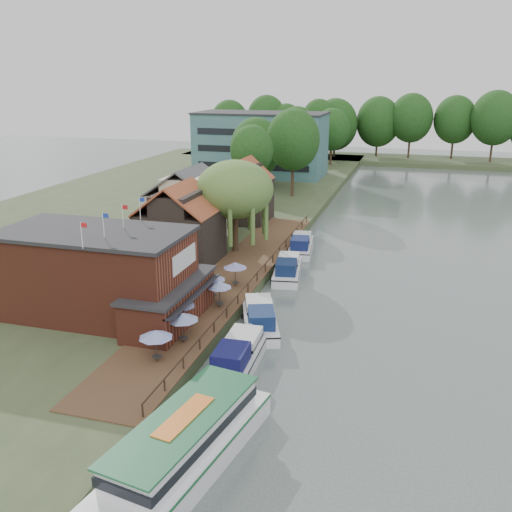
% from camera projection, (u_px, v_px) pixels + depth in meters
% --- Properties ---
extents(ground, '(260.00, 260.00, 0.00)m').
position_uv_depth(ground, '(286.00, 343.00, 45.20)').
color(ground, '#485352').
rests_on(ground, ground).
extents(land_bank, '(50.00, 140.00, 1.00)m').
position_uv_depth(land_bank, '(145.00, 213.00, 85.09)').
color(land_bank, '#384728').
rests_on(land_bank, ground).
extents(quay_deck, '(6.00, 50.00, 0.10)m').
position_uv_depth(quay_deck, '(231.00, 279.00, 56.17)').
color(quay_deck, '#47301E').
rests_on(quay_deck, land_bank).
extents(quay_rail, '(0.20, 49.00, 1.00)m').
position_uv_depth(quay_rail, '(259.00, 276.00, 55.76)').
color(quay_rail, black).
rests_on(quay_rail, land_bank).
extents(pub, '(20.00, 11.00, 7.30)m').
position_uv_depth(pub, '(118.00, 275.00, 46.63)').
color(pub, maroon).
rests_on(pub, land_bank).
extents(hotel_block, '(25.40, 12.40, 12.30)m').
position_uv_depth(hotel_block, '(261.00, 144.00, 112.90)').
color(hotel_block, '#38666B').
rests_on(hotel_block, land_bank).
extents(cottage_a, '(8.60, 7.60, 8.50)m').
position_uv_depth(cottage_a, '(180.00, 223.00, 60.42)').
color(cottage_a, black).
rests_on(cottage_a, land_bank).
extents(cottage_b, '(9.60, 8.60, 8.50)m').
position_uv_depth(cottage_b, '(190.00, 202.00, 70.37)').
color(cottage_b, beige).
rests_on(cottage_b, land_bank).
extents(cottage_c, '(7.60, 7.60, 8.50)m').
position_uv_depth(cottage_c, '(243.00, 190.00, 77.52)').
color(cottage_c, black).
rests_on(cottage_c, land_bank).
extents(willow, '(8.60, 8.60, 10.43)m').
position_uv_depth(willow, '(235.00, 207.00, 63.49)').
color(willow, '#476B2D').
rests_on(willow, land_bank).
extents(umbrella_0, '(2.41, 2.41, 2.38)m').
position_uv_depth(umbrella_0, '(156.00, 346.00, 39.62)').
color(umbrella_0, '#1C309C').
rests_on(umbrella_0, quay_deck).
extents(umbrella_1, '(2.46, 2.46, 2.38)m').
position_uv_depth(umbrella_1, '(183.00, 328.00, 42.47)').
color(umbrella_1, navy).
rests_on(umbrella_1, quay_deck).
extents(umbrella_2, '(2.37, 2.37, 2.38)m').
position_uv_depth(umbrella_2, '(181.00, 313.00, 45.00)').
color(umbrella_2, navy).
rests_on(umbrella_2, quay_deck).
extents(umbrella_3, '(2.12, 2.12, 2.38)m').
position_uv_depth(umbrella_3, '(220.00, 294.00, 48.87)').
color(umbrella_3, navy).
rests_on(umbrella_3, quay_deck).
extents(umbrella_4, '(2.34, 2.34, 2.38)m').
position_uv_depth(umbrella_4, '(213.00, 286.00, 50.73)').
color(umbrella_4, navy).
rests_on(umbrella_4, quay_deck).
extents(umbrella_5, '(2.29, 2.29, 2.38)m').
position_uv_depth(umbrella_5, '(235.00, 274.00, 53.82)').
color(umbrella_5, navy).
rests_on(umbrella_5, quay_deck).
extents(cruiser_0, '(3.55, 9.87, 2.36)m').
position_uv_depth(cruiser_0, '(238.00, 352.00, 41.13)').
color(cruiser_0, silver).
rests_on(cruiser_0, ground).
extents(cruiser_1, '(6.08, 9.96, 2.28)m').
position_uv_depth(cruiser_1, '(260.00, 315.00, 47.58)').
color(cruiser_1, silver).
rests_on(cruiser_1, ground).
extents(cruiser_2, '(4.42, 9.67, 2.23)m').
position_uv_depth(cruiser_2, '(288.00, 266.00, 59.64)').
color(cruiser_2, silver).
rests_on(cruiser_2, ground).
extents(cruiser_3, '(4.16, 9.52, 2.21)m').
position_uv_depth(cruiser_3, '(301.00, 243.00, 67.98)').
color(cruiser_3, silver).
rests_on(cruiser_3, ground).
extents(tour_boat, '(6.61, 15.38, 3.25)m').
position_uv_depth(tour_boat, '(177.00, 449.00, 29.75)').
color(tour_boat, silver).
rests_on(tour_boat, ground).
extents(swan, '(0.44, 0.44, 0.44)m').
position_uv_depth(swan, '(160.00, 427.00, 34.01)').
color(swan, white).
rests_on(swan, ground).
extents(bank_tree_0, '(6.40, 6.40, 12.33)m').
position_uv_depth(bank_tree_0, '(252.00, 167.00, 84.77)').
color(bank_tree_0, '#143811').
rests_on(bank_tree_0, land_bank).
extents(bank_tree_1, '(8.61, 8.61, 14.21)m').
position_uv_depth(bank_tree_1, '(293.00, 153.00, 92.27)').
color(bank_tree_1, '#143811').
rests_on(bank_tree_1, land_bank).
extents(bank_tree_2, '(8.98, 8.98, 12.31)m').
position_uv_depth(bank_tree_2, '(256.00, 153.00, 99.62)').
color(bank_tree_2, '#143811').
rests_on(bank_tree_2, land_bank).
extents(bank_tree_3, '(8.63, 8.63, 13.18)m').
position_uv_depth(bank_tree_3, '(297.00, 139.00, 117.29)').
color(bank_tree_3, '#143811').
rests_on(bank_tree_3, land_bank).
extents(bank_tree_4, '(8.09, 8.09, 12.33)m').
position_uv_depth(bank_tree_4, '(331.00, 137.00, 125.94)').
color(bank_tree_4, '#143811').
rests_on(bank_tree_4, land_bank).
extents(bank_tree_5, '(7.79, 7.79, 13.97)m').
position_uv_depth(bank_tree_5, '(318.00, 129.00, 133.34)').
color(bank_tree_5, '#143811').
rests_on(bank_tree_5, land_bank).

